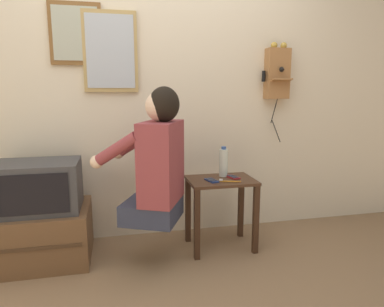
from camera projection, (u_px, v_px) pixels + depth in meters
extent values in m
plane|color=#846647|center=(181.00, 306.00, 1.95)|extent=(14.00, 14.00, 0.00)
cube|color=beige|center=(155.00, 83.00, 2.77)|extent=(6.80, 0.05, 2.55)
cube|color=#422819|center=(221.00, 180.00, 2.60)|extent=(0.50, 0.36, 0.02)
cube|color=#382215|center=(197.00, 225.00, 2.46)|extent=(0.04, 0.04, 0.53)
cube|color=#382215|center=(256.00, 220.00, 2.55)|extent=(0.04, 0.04, 0.53)
cube|color=#382215|center=(188.00, 210.00, 2.76)|extent=(0.04, 0.04, 0.53)
cube|color=#382215|center=(241.00, 206.00, 2.85)|extent=(0.04, 0.04, 0.53)
cube|color=#2D3347|center=(152.00, 210.00, 2.38)|extent=(0.48, 0.49, 0.14)
cube|color=brown|center=(161.00, 162.00, 2.30)|extent=(0.37, 0.45, 0.55)
sphere|color=beige|center=(160.00, 106.00, 2.23)|extent=(0.20, 0.20, 0.20)
ellipsoid|color=black|center=(164.00, 104.00, 2.23)|extent=(0.27, 0.28, 0.23)
cylinder|color=brown|center=(116.00, 150.00, 2.17)|extent=(0.32, 0.20, 0.24)
cylinder|color=brown|center=(135.00, 142.00, 2.49)|extent=(0.32, 0.20, 0.24)
sphere|color=beige|center=(97.00, 162.00, 2.22)|extent=(0.09, 0.09, 0.09)
sphere|color=beige|center=(118.00, 153.00, 2.54)|extent=(0.09, 0.09, 0.09)
cube|color=brown|center=(41.00, 235.00, 2.46)|extent=(0.68, 0.54, 0.39)
cube|color=#432E1C|center=(32.00, 249.00, 2.19)|extent=(0.61, 0.01, 0.02)
cube|color=#38383A|center=(37.00, 186.00, 2.38)|extent=(0.57, 0.40, 0.34)
cube|color=black|center=(31.00, 195.00, 2.18)|extent=(0.47, 0.01, 0.27)
cube|color=#9E6B3D|center=(277.00, 74.00, 2.90)|extent=(0.19, 0.11, 0.42)
cube|color=#9E6B3D|center=(282.00, 80.00, 2.83)|extent=(0.17, 0.07, 0.03)
sphere|color=#B79338|center=(274.00, 45.00, 2.84)|extent=(0.05, 0.05, 0.05)
sphere|color=#B79338|center=(284.00, 46.00, 2.86)|extent=(0.05, 0.05, 0.05)
cone|color=black|center=(283.00, 69.00, 2.79)|extent=(0.04, 0.05, 0.04)
cylinder|color=black|center=(264.00, 76.00, 2.88)|extent=(0.03, 0.03, 0.09)
cylinder|color=black|center=(274.00, 111.00, 2.93)|extent=(0.04, 0.04, 0.22)
cylinder|color=black|center=(276.00, 131.00, 2.98)|extent=(0.07, 0.06, 0.19)
cube|color=brown|center=(76.00, 34.00, 2.54)|extent=(0.38, 0.02, 0.45)
cube|color=#A8AD99|center=(76.00, 33.00, 2.53)|extent=(0.32, 0.01, 0.39)
cube|color=tan|center=(110.00, 52.00, 2.61)|extent=(0.41, 0.03, 0.61)
cube|color=#B2BCC6|center=(110.00, 51.00, 2.60)|extent=(0.36, 0.01, 0.54)
cube|color=navy|center=(212.00, 180.00, 2.54)|extent=(0.09, 0.13, 0.01)
cube|color=black|center=(212.00, 180.00, 2.54)|extent=(0.07, 0.11, 0.00)
cube|color=maroon|center=(233.00, 177.00, 2.64)|extent=(0.09, 0.14, 0.01)
cube|color=black|center=(233.00, 176.00, 2.64)|extent=(0.07, 0.11, 0.00)
cylinder|color=silver|center=(223.00, 163.00, 2.67)|extent=(0.07, 0.07, 0.21)
cylinder|color=#2D4C8C|center=(224.00, 148.00, 2.65)|extent=(0.04, 0.04, 0.02)
cylinder|color=orange|center=(230.00, 181.00, 2.51)|extent=(0.16, 0.06, 0.01)
cube|color=white|center=(221.00, 180.00, 2.52)|extent=(0.03, 0.02, 0.01)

